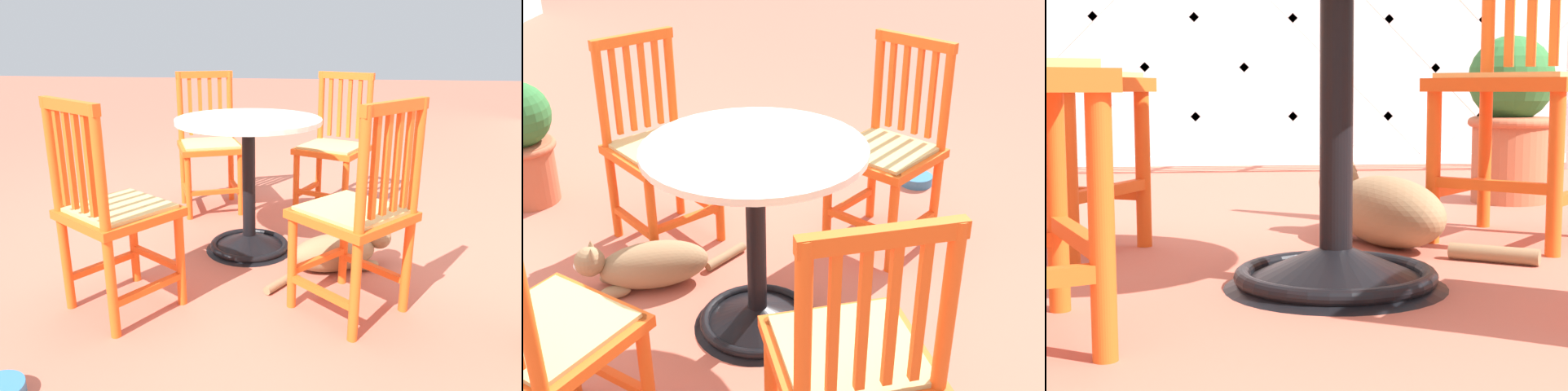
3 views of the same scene
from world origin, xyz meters
The scene contains 7 objects.
ground_plane centered at (0.00, 0.00, 0.00)m, with size 24.00×24.00×0.00m, color #BC604C.
cafe_table centered at (0.02, 0.05, 0.28)m, with size 0.76×0.76×0.73m.
orange_chair_near_fence centered at (-0.65, -0.32, 0.43)m, with size 0.52×0.52×0.91m.
orange_chair_tucked_in centered at (0.73, -0.40, 0.43)m, with size 0.56×0.56×0.91m.
orange_chair_at_corner centered at (0.62, 0.59, 0.43)m, with size 0.56×0.56×0.91m.
orange_chair_facing_out centered at (-0.67, 0.51, 0.43)m, with size 0.53×0.53×0.91m.
tabby_cat centered at (0.22, 0.55, 0.10)m, with size 0.49×0.62×0.23m.
Camera 1 is at (2.56, 0.44, 1.13)m, focal length 34.35 mm.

